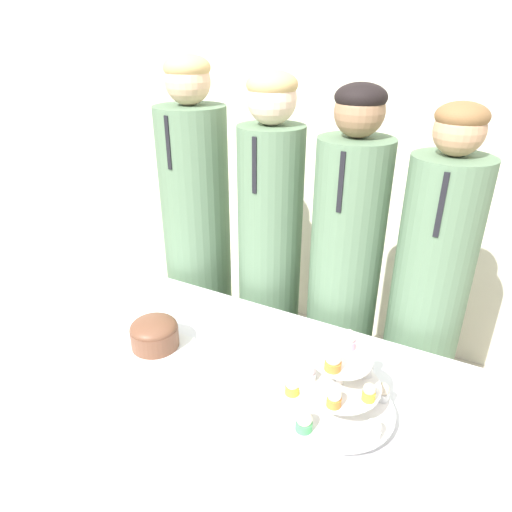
# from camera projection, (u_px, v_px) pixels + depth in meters

# --- Properties ---
(wall_back) EXTENTS (9.00, 0.06, 2.70)m
(wall_back) POSITION_uv_depth(u_px,v_px,m) (376.00, 112.00, 2.40)
(wall_back) COLOR beige
(wall_back) RESTS_ON ground_plane
(table) EXTENTS (1.72, 0.69, 0.70)m
(table) POSITION_uv_depth(u_px,v_px,m) (248.00, 434.00, 1.73)
(table) COLOR white
(table) RESTS_ON ground_plane
(round_cake) EXTENTS (0.20, 0.20, 0.12)m
(round_cake) POSITION_uv_depth(u_px,v_px,m) (155.00, 334.00, 1.62)
(round_cake) COLOR white
(round_cake) RESTS_ON table
(cake_knife) EXTENTS (0.20, 0.17, 0.01)m
(cake_knife) POSITION_uv_depth(u_px,v_px,m) (142.00, 365.00, 1.55)
(cake_knife) COLOR silver
(cake_knife) RESTS_ON table
(cupcake_stand) EXTENTS (0.33, 0.33, 0.28)m
(cupcake_stand) POSITION_uv_depth(u_px,v_px,m) (338.00, 387.00, 1.29)
(cupcake_stand) COLOR silver
(cupcake_stand) RESTS_ON table
(student_0) EXTENTS (0.32, 0.32, 1.65)m
(student_0) POSITION_uv_depth(u_px,v_px,m) (198.00, 246.00, 2.24)
(student_0) COLOR #567556
(student_0) RESTS_ON ground_plane
(student_1) EXTENTS (0.28, 0.29, 1.60)m
(student_1) POSITION_uv_depth(u_px,v_px,m) (269.00, 264.00, 2.07)
(student_1) COLOR #567556
(student_1) RESTS_ON ground_plane
(student_2) EXTENTS (0.29, 0.30, 1.57)m
(student_2) POSITION_uv_depth(u_px,v_px,m) (343.00, 288.00, 1.93)
(student_2) COLOR #567556
(student_2) RESTS_ON ground_plane
(student_3) EXTENTS (0.28, 0.29, 1.53)m
(student_3) POSITION_uv_depth(u_px,v_px,m) (424.00, 313.00, 1.80)
(student_3) COLOR #567556
(student_3) RESTS_ON ground_plane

